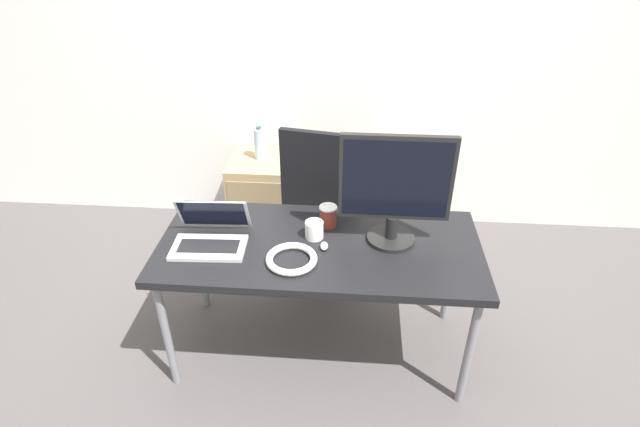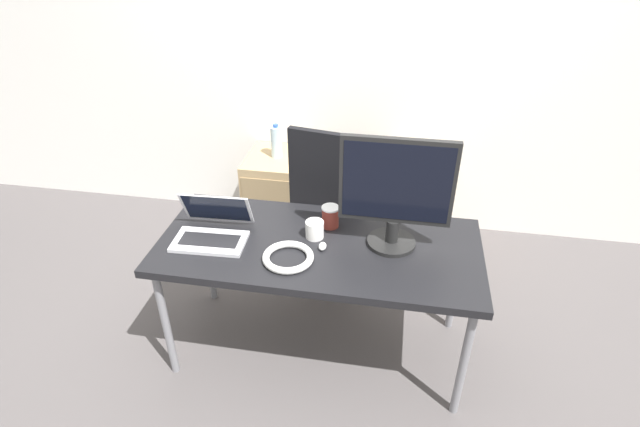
{
  "view_description": "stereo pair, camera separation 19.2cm",
  "coord_description": "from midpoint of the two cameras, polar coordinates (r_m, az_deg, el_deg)",
  "views": [
    {
      "loc": [
        0.16,
        -1.96,
        2.11
      ],
      "look_at": [
        0.0,
        0.04,
        0.86
      ],
      "focal_mm": 28.0,
      "sensor_mm": 36.0,
      "label": 1
    },
    {
      "loc": [
        0.35,
        -1.93,
        2.11
      ],
      "look_at": [
        0.0,
        0.04,
        0.86
      ],
      "focal_mm": 28.0,
      "sensor_mm": 36.0,
      "label": 2
    }
  ],
  "objects": [
    {
      "name": "ground_plane",
      "position": [
        2.88,
        1.85,
        -14.99
      ],
      "size": [
        14.0,
        14.0,
        0.0
      ],
      "primitive_type": "plane",
      "color": "#514C4C"
    },
    {
      "name": "wall_back",
      "position": [
        3.45,
        5.82,
        18.39
      ],
      "size": [
        10.0,
        0.05,
        2.6
      ],
      "color": "white",
      "rests_on": "ground_plane"
    },
    {
      "name": "desk",
      "position": [
        2.44,
        2.11,
        -4.49
      ],
      "size": [
        1.56,
        0.7,
        0.71
      ],
      "color": "black",
      "rests_on": "ground_plane"
    },
    {
      "name": "office_chair",
      "position": [
        3.11,
        3.69,
        -1.02
      ],
      "size": [
        0.56,
        0.6,
        1.09
      ],
      "color": "#232326",
      "rests_on": "ground_plane"
    },
    {
      "name": "cabinet_left",
      "position": [
        3.64,
        -3.23,
        2.24
      ],
      "size": [
        0.43,
        0.47,
        0.6
      ],
      "color": "tan",
      "rests_on": "ground_plane"
    },
    {
      "name": "cabinet_right",
      "position": [
        3.57,
        12.21,
        0.84
      ],
      "size": [
        0.43,
        0.47,
        0.6
      ],
      "color": "tan",
      "rests_on": "ground_plane"
    },
    {
      "name": "water_bottle",
      "position": [
        3.46,
        -3.43,
        8.15
      ],
      "size": [
        0.07,
        0.07,
        0.24
      ],
      "color": "silver",
      "rests_on": "cabinet_left"
    },
    {
      "name": "laptop_center",
      "position": [
        2.47,
        -10.07,
        -1.93
      ],
      "size": [
        0.36,
        0.3,
        0.21
      ],
      "color": "silver",
      "rests_on": "desk"
    },
    {
      "name": "monitor",
      "position": [
        2.3,
        11.03,
        2.31
      ],
      "size": [
        0.52,
        0.23,
        0.55
      ],
      "color": "black",
      "rests_on": "desk"
    },
    {
      "name": "mouse",
      "position": [
        2.37,
        2.61,
        -3.83
      ],
      "size": [
        0.04,
        0.06,
        0.03
      ],
      "color": "silver",
      "rests_on": "desk"
    },
    {
      "name": "coffee_cup_white",
      "position": [
        2.43,
        1.64,
        -1.89
      ],
      "size": [
        0.09,
        0.09,
        0.09
      ],
      "color": "white",
      "rests_on": "desk"
    },
    {
      "name": "coffee_cup_brown",
      "position": [
        2.51,
        3.38,
        -0.41
      ],
      "size": [
        0.09,
        0.09,
        0.11
      ],
      "color": "maroon",
      "rests_on": "desk"
    },
    {
      "name": "cable_coil",
      "position": [
        2.3,
        -1.28,
        -5.07
      ],
      "size": [
        0.24,
        0.24,
        0.03
      ],
      "color": "white",
      "rests_on": "desk"
    }
  ]
}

